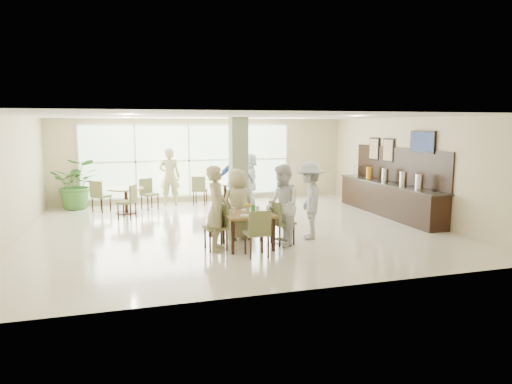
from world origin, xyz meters
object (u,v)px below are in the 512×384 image
object	(u,v)px
round_table_left	(126,194)
adult_standing	(170,177)
teen_far	(238,204)
teen_left	(217,208)
main_table	(248,217)
buffet_counter	(388,196)
teen_standing	(309,200)
adult_b	(250,179)
teen_right	(282,205)
round_table_right	(225,189)
adult_a	(235,181)
potted_plant	(77,184)

from	to	relation	value
round_table_left	adult_standing	world-z (taller)	adult_standing
teen_far	teen_left	bearing A→B (deg)	35.67
main_table	buffet_counter	size ratio (longest dim) A/B	0.22
round_table_left	teen_standing	bearing A→B (deg)	-47.36
teen_left	teen_far	bearing A→B (deg)	-22.37
adult_b	adult_standing	bearing A→B (deg)	-79.96
teen_far	teen_right	bearing A→B (deg)	120.39
round_table_right	teen_left	distance (m)	5.25
buffet_counter	teen_standing	bearing A→B (deg)	-149.78
main_table	adult_a	bearing A→B (deg)	79.95
buffet_counter	adult_standing	xyz separation A→B (m)	(-5.91, 3.41, 0.38)
adult_standing	teen_right	bearing A→B (deg)	121.56
main_table	adult_b	world-z (taller)	adult_b
teen_far	teen_standing	distance (m)	1.63
adult_b	adult_standing	size ratio (longest dim) A/B	0.91
adult_standing	round_table_left	bearing A→B (deg)	49.53
teen_far	round_table_right	bearing A→B (deg)	-112.86
teen_right	adult_b	world-z (taller)	teen_right
buffet_counter	potted_plant	bearing A→B (deg)	157.80
teen_left	teen_standing	size ratio (longest dim) A/B	1.00
teen_left	adult_standing	bearing A→B (deg)	21.84
round_table_left	teen_right	bearing A→B (deg)	-56.06
adult_standing	teen_standing	bearing A→B (deg)	130.13
round_table_right	buffet_counter	world-z (taller)	buffet_counter
main_table	teen_far	distance (m)	0.76
teen_right	adult_standing	bearing A→B (deg)	-158.24
potted_plant	adult_a	size ratio (longest dim) A/B	0.87
buffet_counter	adult_a	xyz separation A→B (m)	(-4.11, 1.87, 0.35)
teen_left	buffet_counter	bearing A→B (deg)	-49.67
teen_standing	adult_a	size ratio (longest dim) A/B	0.98
buffet_counter	teen_standing	distance (m)	3.83
adult_a	teen_far	bearing A→B (deg)	-89.04
teen_right	teen_standing	distance (m)	0.90
buffet_counter	teen_right	bearing A→B (deg)	-150.25
potted_plant	teen_far	bearing A→B (deg)	-52.91
round_table_left	teen_right	xyz separation A→B (m)	(3.20, -4.76, 0.32)
teen_left	teen_right	xyz separation A→B (m)	(1.42, -0.06, -0.00)
round_table_right	teen_standing	bearing A→B (deg)	-78.97
teen_left	adult_standing	world-z (taller)	adult_standing
teen_left	adult_a	size ratio (longest dim) A/B	0.98
teen_far	adult_standing	bearing A→B (deg)	-92.35
potted_plant	teen_standing	xyz separation A→B (m)	(5.44, -5.49, 0.10)
teen_standing	teen_far	bearing A→B (deg)	-86.13
buffet_counter	teen_left	size ratio (longest dim) A/B	2.65
teen_left	adult_standing	size ratio (longest dim) A/B	0.95
teen_left	teen_right	size ratio (longest dim) A/B	1.00
round_table_right	adult_b	bearing A→B (deg)	1.01
teen_far	teen_standing	world-z (taller)	teen_standing
round_table_left	potted_plant	world-z (taller)	potted_plant
teen_far	adult_standing	size ratio (longest dim) A/B	0.87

